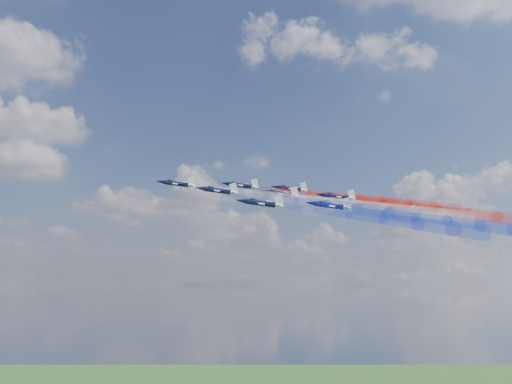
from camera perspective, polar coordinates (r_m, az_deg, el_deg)
jet_lead at (r=174.81m, az=-7.15°, el=0.75°), size 15.03×15.16×6.60m
trail_lead at (r=167.73m, az=1.78°, el=-0.40°), size 36.05×33.45×11.48m
jet_inner_left at (r=160.20m, az=-3.45°, el=0.14°), size 15.03×15.16×6.60m
trail_inner_left at (r=155.12m, az=6.41°, el=-1.14°), size 36.05×33.45×11.48m
jet_inner_right at (r=183.76m, az=-1.37°, el=0.61°), size 15.03×15.16×6.60m
trail_inner_right at (r=179.33m, az=7.22°, el=-0.49°), size 36.05×33.45×11.48m
jet_outer_left at (r=145.32m, az=0.49°, el=-1.02°), size 15.03×15.16×6.60m
trail_outer_left at (r=142.45m, az=11.43°, el=-2.44°), size 36.05×33.45×11.48m
jet_center_third at (r=170.55m, az=2.16°, el=-0.17°), size 15.03×15.16×6.60m
trail_center_third at (r=168.04m, az=11.47°, el=-1.35°), size 36.05×33.45×11.48m
jet_outer_right at (r=192.94m, az=3.12°, el=0.30°), size 15.03×15.16×6.60m
trail_outer_right at (r=190.59m, az=11.34°, el=-0.74°), size 36.05×33.45×11.48m
jet_rear_left at (r=155.15m, az=6.69°, el=-1.23°), size 15.03×15.16×6.60m
trail_rear_left at (r=155.10m, az=16.89°, el=-2.51°), size 36.05×33.45×11.48m
jet_rear_right at (r=177.50m, az=7.32°, el=-0.41°), size 15.03×15.16×6.60m
trail_rear_right at (r=177.38m, az=16.23°, el=-1.53°), size 36.05×33.45×11.48m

